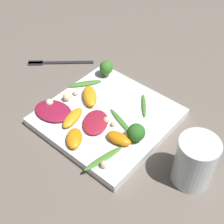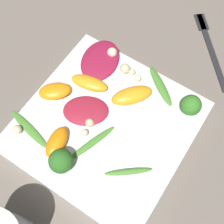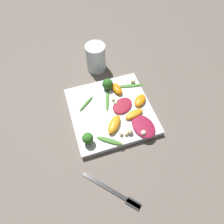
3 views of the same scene
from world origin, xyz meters
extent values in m
plane|color=#6B6056|center=(0.00, 0.00, 0.00)|extent=(2.40, 2.40, 0.00)
cube|color=white|center=(0.00, 0.00, 0.01)|extent=(0.28, 0.28, 0.02)
cylinder|color=silver|center=(-0.01, -0.23, 0.05)|extent=(0.08, 0.08, 0.11)
cube|color=#262628|center=(0.08, 0.25, 0.00)|extent=(0.13, 0.15, 0.01)
cube|color=#262628|center=(0.03, 0.31, 0.00)|extent=(0.04, 0.04, 0.01)
ellipsoid|color=maroon|center=(-0.04, 0.00, 0.03)|extent=(0.10, 0.09, 0.01)
ellipsoid|color=maroon|center=(-0.08, 0.10, 0.03)|extent=(0.09, 0.10, 0.01)
ellipsoid|color=orange|center=(-0.05, -0.07, 0.03)|extent=(0.04, 0.06, 0.02)
ellipsoid|color=orange|center=(-0.07, 0.05, 0.03)|extent=(0.07, 0.04, 0.02)
ellipsoid|color=orange|center=(0.01, 0.07, 0.03)|extent=(0.07, 0.08, 0.02)
ellipsoid|color=orange|center=(-0.11, 0.00, 0.03)|extent=(0.06, 0.06, 0.02)
cylinder|color=#84AD5B|center=(-0.02, -0.10, 0.03)|extent=(0.01, 0.01, 0.01)
sphere|color=#2D6B23|center=(-0.02, -0.10, 0.04)|extent=(0.04, 0.04, 0.04)
cylinder|color=#7A9E51|center=(0.11, 0.10, 0.03)|extent=(0.01, 0.01, 0.02)
sphere|color=#387A28|center=(0.11, 0.10, 0.05)|extent=(0.04, 0.04, 0.04)
ellipsoid|color=#47842D|center=(0.00, -0.04, 0.02)|extent=(0.04, 0.09, 0.01)
ellipsoid|color=#47842D|center=(-0.10, -0.08, 0.02)|extent=(0.10, 0.03, 0.00)
ellipsoid|color=#47842D|center=(0.04, 0.11, 0.02)|extent=(0.08, 0.06, 0.01)
ellipsoid|color=#47842D|center=(0.08, -0.05, 0.02)|extent=(0.07, 0.06, 0.01)
sphere|color=beige|center=(0.00, 0.10, 0.03)|extent=(0.01, 0.01, 0.01)
sphere|color=beige|center=(-0.03, 0.11, 0.03)|extent=(0.02, 0.02, 0.02)
sphere|color=beige|center=(-0.02, -0.02, 0.03)|extent=(0.02, 0.02, 0.02)
sphere|color=beige|center=(-0.07, 0.12, 0.03)|extent=(0.02, 0.02, 0.02)
sphere|color=beige|center=(-0.02, -0.03, 0.03)|extent=(0.01, 0.01, 0.01)
sphere|color=beige|center=(-0.02, 0.11, 0.03)|extent=(0.01, 0.01, 0.01)
sphere|color=beige|center=(-0.12, -0.09, 0.03)|extent=(0.02, 0.02, 0.02)
camera|label=1|loc=(-0.38, -0.34, 0.54)|focal=50.00mm
camera|label=2|loc=(0.12, -0.17, 0.51)|focal=50.00mm
camera|label=3|loc=(0.13, 0.41, 0.64)|focal=35.00mm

